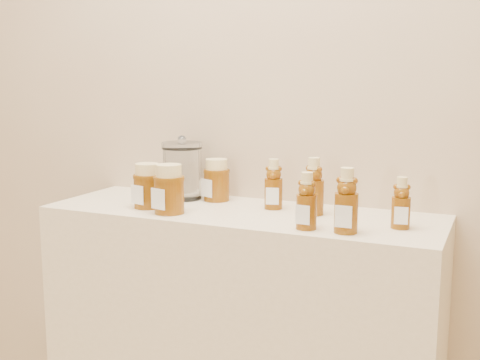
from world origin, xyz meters
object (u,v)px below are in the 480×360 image
at_px(glass_canister, 182,168).
at_px(display_table, 241,351).
at_px(honey_jar_left, 147,186).
at_px(bear_bottle_front_left, 307,197).
at_px(bear_bottle_back_left, 274,181).

bearing_deg(glass_canister, display_table, -20.33).
bearing_deg(honey_jar_left, glass_canister, 93.09).
bearing_deg(honey_jar_left, bear_bottle_front_left, 7.22).
bearing_deg(bear_bottle_back_left, bear_bottle_front_left, -63.90).
xyz_separation_m(bear_bottle_front_left, glass_canister, (-0.50, 0.22, 0.02)).
distance_m(display_table, bear_bottle_back_left, 0.55).
height_order(display_table, bear_bottle_front_left, bear_bottle_front_left).
height_order(bear_bottle_back_left, bear_bottle_front_left, bear_bottle_back_left).
distance_m(bear_bottle_front_left, glass_canister, 0.55).
height_order(display_table, honey_jar_left, honey_jar_left).
xyz_separation_m(bear_bottle_back_left, glass_canister, (-0.33, 0.02, 0.02)).
height_order(display_table, glass_canister, glass_canister).
bearing_deg(bear_bottle_front_left, bear_bottle_back_left, 133.06).
bearing_deg(display_table, glass_canister, 159.67).
bearing_deg(bear_bottle_front_left, display_table, 155.20).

